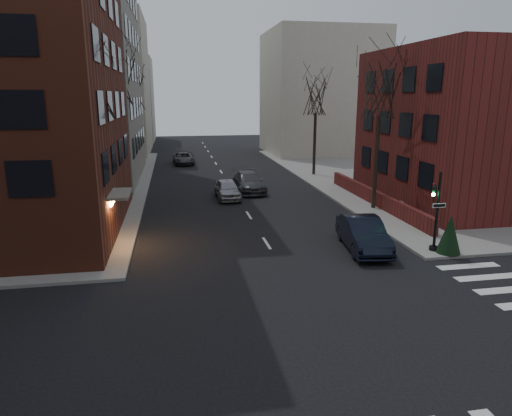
{
  "coord_description": "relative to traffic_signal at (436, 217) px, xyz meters",
  "views": [
    {
      "loc": [
        -4.69,
        -10.93,
        7.77
      ],
      "look_at": [
        -0.6,
        11.94,
        2.0
      ],
      "focal_mm": 32.0,
      "sensor_mm": 36.0,
      "label": 1
    }
  ],
  "objects": [
    {
      "name": "ground",
      "position": [
        -7.94,
        -8.99,
        -1.91
      ],
      "size": [
        160.0,
        160.0,
        0.0
      ],
      "primitive_type": "plane",
      "color": "black",
      "rests_on": "ground"
    },
    {
      "name": "sidewalk_far_right",
      "position": [
        21.06,
        21.01,
        -1.83
      ],
      "size": [
        44.0,
        44.0,
        0.15
      ],
      "primitive_type": "cube",
      "color": "gray",
      "rests_on": "ground"
    },
    {
      "name": "building_left_tan",
      "position": [
        -24.94,
        25.01,
        12.09
      ],
      "size": [
        18.0,
        18.0,
        28.0
      ],
      "primitive_type": "cube",
      "color": "gray",
      "rests_on": "ground"
    },
    {
      "name": "building_right_brick",
      "position": [
        8.56,
        10.01,
        3.59
      ],
      "size": [
        12.0,
        14.0,
        11.0
      ],
      "primitive_type": "cube",
      "color": "maroon",
      "rests_on": "ground"
    },
    {
      "name": "low_wall_right",
      "position": [
        1.36,
        10.01,
        -1.26
      ],
      "size": [
        0.35,
        16.0,
        1.0
      ],
      "primitive_type": "cube",
      "color": "maroon",
      "rests_on": "sidewalk_far_right"
    },
    {
      "name": "building_distant_la",
      "position": [
        -22.94,
        46.01,
        7.09
      ],
      "size": [
        14.0,
        16.0,
        18.0
      ],
      "primitive_type": "cube",
      "color": "beige",
      "rests_on": "ground"
    },
    {
      "name": "building_distant_ra",
      "position": [
        7.06,
        41.01,
        6.09
      ],
      "size": [
        14.0,
        14.0,
        16.0
      ],
      "primitive_type": "cube",
      "color": "beige",
      "rests_on": "ground"
    },
    {
      "name": "building_distant_lb",
      "position": [
        -20.94,
        63.01,
        5.09
      ],
      "size": [
        10.0,
        12.0,
        14.0
      ],
      "primitive_type": "cube",
      "color": "beige",
      "rests_on": "ground"
    },
    {
      "name": "traffic_signal",
      "position": [
        0.0,
        0.0,
        0.0
      ],
      "size": [
        0.76,
        0.44,
        4.0
      ],
      "color": "black",
      "rests_on": "sidewalk_far_right"
    },
    {
      "name": "tree_left_a",
      "position": [
        -16.74,
        5.01,
        6.56
      ],
      "size": [
        4.18,
        4.18,
        10.26
      ],
      "color": "#2D231C",
      "rests_on": "sidewalk_far_left"
    },
    {
      "name": "tree_left_b",
      "position": [
        -16.74,
        17.01,
        7.0
      ],
      "size": [
        4.4,
        4.4,
        10.8
      ],
      "color": "#2D231C",
      "rests_on": "sidewalk_far_left"
    },
    {
      "name": "tree_left_c",
      "position": [
        -16.74,
        31.01,
        6.12
      ],
      "size": [
        3.96,
        3.96,
        9.72
      ],
      "color": "#2D231C",
      "rests_on": "sidewalk_far_left"
    },
    {
      "name": "tree_right_a",
      "position": [
        0.86,
        9.01,
        6.12
      ],
      "size": [
        3.96,
        3.96,
        9.72
      ],
      "color": "#2D231C",
      "rests_on": "sidewalk_far_right"
    },
    {
      "name": "tree_right_b",
      "position": [
        0.86,
        23.01,
        5.68
      ],
      "size": [
        3.74,
        3.74,
        9.18
      ],
      "color": "#2D231C",
      "rests_on": "sidewalk_far_right"
    },
    {
      "name": "streetlamp_near",
      "position": [
        -16.14,
        13.01,
        2.33
      ],
      "size": [
        0.36,
        0.36,
        6.28
      ],
      "color": "black",
      "rests_on": "sidewalk_far_left"
    },
    {
      "name": "streetlamp_far",
      "position": [
        -16.14,
        33.01,
        2.33
      ],
      "size": [
        0.36,
        0.36,
        6.28
      ],
      "color": "black",
      "rests_on": "sidewalk_far_left"
    },
    {
      "name": "parked_sedan",
      "position": [
        -3.26,
        1.14,
        -1.07
      ],
      "size": [
        2.4,
        5.27,
        1.67
      ],
      "primitive_type": "imported",
      "rotation": [
        0.0,
        0.0,
        -0.13
      ],
      "color": "black",
      "rests_on": "ground"
    },
    {
      "name": "car_lane_silver",
      "position": [
        -8.74,
        14.27,
        -1.17
      ],
      "size": [
        1.83,
        4.36,
        1.47
      ],
      "primitive_type": "imported",
      "rotation": [
        0.0,
        0.0,
        0.02
      ],
      "color": "#98989D",
      "rests_on": "ground"
    },
    {
      "name": "car_lane_gray",
      "position": [
        -6.68,
        16.62,
        -1.12
      ],
      "size": [
        2.34,
        5.51,
        1.59
      ],
      "primitive_type": "imported",
      "rotation": [
        0.0,
        0.0,
        0.02
      ],
      "color": "#404145",
      "rests_on": "ground"
    },
    {
      "name": "car_lane_far",
      "position": [
        -11.66,
        33.12,
        -1.25
      ],
      "size": [
        2.51,
        4.89,
        1.32
      ],
      "primitive_type": "imported",
      "rotation": [
        0.0,
        0.0,
        0.07
      ],
      "color": "#3C3C41",
      "rests_on": "ground"
    },
    {
      "name": "sandwich_board",
      "position": [
        1.57,
        6.49,
        -1.27
      ],
      "size": [
        0.54,
        0.68,
        0.98
      ],
      "primitive_type": "cube",
      "rotation": [
        0.0,
        0.0,
        -0.2
      ],
      "color": "silver",
      "rests_on": "sidewalk_far_right"
    },
    {
      "name": "evergreen_shrub",
      "position": [
        0.55,
        -0.49,
        -0.79
      ],
      "size": [
        1.39,
        1.39,
        1.94
      ],
      "primitive_type": "cone",
      "rotation": [
        0.0,
        0.0,
        0.22
      ],
      "color": "black",
      "rests_on": "sidewalk_far_right"
    }
  ]
}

